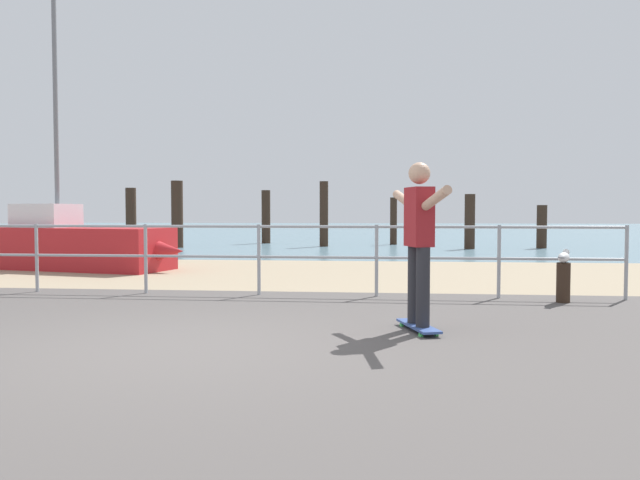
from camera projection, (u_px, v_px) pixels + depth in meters
ground_plane at (128, 380)px, 4.61m from camera, size 24.00×10.00×0.04m
beach_strip at (291, 273)px, 12.56m from camera, size 24.00×6.00×0.04m
sea_surface at (356, 231)px, 40.38m from camera, size 72.00×50.00×0.04m
railing_fence at (202, 248)px, 9.23m from camera, size 12.03×0.05×1.05m
sailboat at (76, 245)px, 13.28m from camera, size 5.07×2.33×5.81m
skateboard at (418, 326)px, 6.39m from camera, size 0.43×0.82×0.08m
skateboarder at (419, 233)px, 6.35m from camera, size 0.52×1.40×1.65m
bollard_short at (563, 283)px, 8.39m from camera, size 0.18×0.18×0.55m
seagull at (564, 257)px, 8.39m from camera, size 0.26×0.46×0.18m
groyne_post_0 at (131, 216)px, 23.33m from camera, size 0.38×0.38×2.12m
groyne_post_1 at (177, 215)px, 21.14m from camera, size 0.39×0.39×2.27m
groyne_post_2 at (266, 217)px, 24.06m from camera, size 0.34×0.34×2.05m
groyne_post_3 at (324, 214)px, 21.82m from camera, size 0.30×0.30×2.29m
groyne_post_4 at (394, 221)px, 23.10m from camera, size 0.25×0.25×1.75m
groyne_post_5 at (470, 222)px, 20.38m from camera, size 0.34×0.34×1.80m
groyne_post_6 at (542, 227)px, 20.78m from camera, size 0.33×0.33×1.45m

